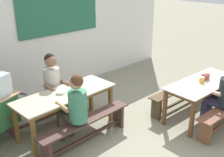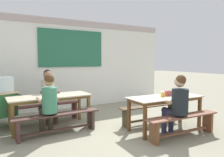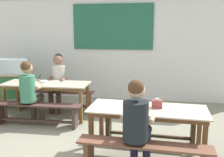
{
  "view_description": "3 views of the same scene",
  "coord_description": "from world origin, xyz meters",
  "px_view_note": "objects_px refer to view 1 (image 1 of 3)",
  "views": [
    {
      "loc": [
        -3.52,
        -2.5,
        2.69
      ],
      "look_at": [
        -0.28,
        0.84,
        0.84
      ],
      "focal_mm": 43.81,
      "sensor_mm": 36.0,
      "label": 1
    },
    {
      "loc": [
        -2.26,
        -3.63,
        1.54
      ],
      "look_at": [
        0.27,
        0.74,
        1.1
      ],
      "focal_mm": 33.45,
      "sensor_mm": 36.0,
      "label": 2
    },
    {
      "loc": [
        1.13,
        -3.86,
        1.85
      ],
      "look_at": [
        0.31,
        0.78,
        0.95
      ],
      "focal_mm": 41.31,
      "sensor_mm": 36.0,
      "label": 3
    }
  ],
  "objects_px": {
    "person_near_front": "(224,92)",
    "bench_near_back": "(178,95)",
    "person_center_facing": "(54,84)",
    "dining_table_near": "(203,86)",
    "condiment_jar": "(202,80)",
    "dining_table_far": "(66,97)",
    "bench_far_front": "(86,127)",
    "person_left_back_turned": "(75,106)",
    "tissue_box": "(205,77)",
    "soup_bowl": "(60,92)",
    "bench_far_back": "(50,106)"
  },
  "relations": [
    {
      "from": "person_center_facing",
      "to": "condiment_jar",
      "type": "relative_size",
      "value": 11.66
    },
    {
      "from": "dining_table_near",
      "to": "condiment_jar",
      "type": "bearing_deg",
      "value": 168.62
    },
    {
      "from": "soup_bowl",
      "to": "dining_table_near",
      "type": "bearing_deg",
      "value": -32.74
    },
    {
      "from": "dining_table_far",
      "to": "tissue_box",
      "type": "xyz_separation_m",
      "value": [
        2.29,
        -1.35,
        0.13
      ]
    },
    {
      "from": "person_center_facing",
      "to": "dining_table_near",
      "type": "bearing_deg",
      "value": -41.81
    },
    {
      "from": "person_left_back_turned",
      "to": "soup_bowl",
      "type": "xyz_separation_m",
      "value": [
        0.07,
        0.49,
        0.04
      ]
    },
    {
      "from": "bench_near_back",
      "to": "person_near_front",
      "type": "relative_size",
      "value": 1.3
    },
    {
      "from": "person_left_back_turned",
      "to": "tissue_box",
      "type": "xyz_separation_m",
      "value": [
        2.43,
        -0.9,
        0.08
      ]
    },
    {
      "from": "person_left_back_turned",
      "to": "dining_table_near",
      "type": "bearing_deg",
      "value": -22.23
    },
    {
      "from": "dining_table_far",
      "to": "condiment_jar",
      "type": "distance_m",
      "value": 2.52
    },
    {
      "from": "person_left_back_turned",
      "to": "tissue_box",
      "type": "bearing_deg",
      "value": -20.2
    },
    {
      "from": "person_left_back_turned",
      "to": "soup_bowl",
      "type": "height_order",
      "value": "person_left_back_turned"
    },
    {
      "from": "person_near_front",
      "to": "bench_near_back",
      "type": "bearing_deg",
      "value": 81.87
    },
    {
      "from": "bench_near_back",
      "to": "tissue_box",
      "type": "bearing_deg",
      "value": -77.36
    },
    {
      "from": "bench_far_back",
      "to": "bench_far_front",
      "type": "distance_m",
      "value": 1.06
    },
    {
      "from": "dining_table_far",
      "to": "bench_far_back",
      "type": "relative_size",
      "value": 1.01
    },
    {
      "from": "dining_table_near",
      "to": "bench_far_back",
      "type": "height_order",
      "value": "dining_table_near"
    },
    {
      "from": "person_near_front",
      "to": "person_center_facing",
      "type": "bearing_deg",
      "value": 130.32
    },
    {
      "from": "bench_far_back",
      "to": "tissue_box",
      "type": "xyz_separation_m",
      "value": [
        2.31,
        -1.88,
        0.51
      ]
    },
    {
      "from": "bench_near_back",
      "to": "soup_bowl",
      "type": "bearing_deg",
      "value": 158.1
    },
    {
      "from": "bench_near_back",
      "to": "person_near_front",
      "type": "xyz_separation_m",
      "value": [
        -0.14,
        -0.98,
        0.43
      ]
    },
    {
      "from": "dining_table_near",
      "to": "bench_near_back",
      "type": "relative_size",
      "value": 1.04
    },
    {
      "from": "dining_table_near",
      "to": "condiment_jar",
      "type": "height_order",
      "value": "condiment_jar"
    },
    {
      "from": "dining_table_near",
      "to": "person_left_back_turned",
      "type": "xyz_separation_m",
      "value": [
        -2.3,
        0.94,
        0.05
      ]
    },
    {
      "from": "bench_far_back",
      "to": "person_center_facing",
      "type": "distance_m",
      "value": 0.47
    },
    {
      "from": "condiment_jar",
      "to": "bench_far_front",
      "type": "bearing_deg",
      "value": 157.73
    },
    {
      "from": "dining_table_far",
      "to": "condiment_jar",
      "type": "relative_size",
      "value": 16.01
    },
    {
      "from": "bench_near_back",
      "to": "person_center_facing",
      "type": "xyz_separation_m",
      "value": [
        -2.11,
        1.34,
        0.46
      ]
    },
    {
      "from": "dining_table_far",
      "to": "person_left_back_turned",
      "type": "xyz_separation_m",
      "value": [
        -0.14,
        -0.45,
        0.05
      ]
    },
    {
      "from": "dining_table_far",
      "to": "condiment_jar",
      "type": "xyz_separation_m",
      "value": [
        2.1,
        -1.38,
        0.13
      ]
    },
    {
      "from": "person_near_front",
      "to": "bench_far_front",
      "type": "bearing_deg",
      "value": 147.0
    },
    {
      "from": "dining_table_near",
      "to": "dining_table_far",
      "type": "bearing_deg",
      "value": 147.17
    },
    {
      "from": "dining_table_far",
      "to": "person_center_facing",
      "type": "xyz_separation_m",
      "value": [
        0.08,
        0.47,
        0.08
      ]
    },
    {
      "from": "person_left_back_turned",
      "to": "condiment_jar",
      "type": "xyz_separation_m",
      "value": [
        2.24,
        -0.93,
        0.08
      ]
    },
    {
      "from": "dining_table_far",
      "to": "person_left_back_turned",
      "type": "relative_size",
      "value": 1.42
    },
    {
      "from": "person_left_back_turned",
      "to": "tissue_box",
      "type": "distance_m",
      "value": 2.59
    },
    {
      "from": "bench_far_back",
      "to": "condiment_jar",
      "type": "bearing_deg",
      "value": -42.14
    },
    {
      "from": "bench_far_front",
      "to": "person_left_back_turned",
      "type": "relative_size",
      "value": 1.4
    },
    {
      "from": "dining_table_far",
      "to": "bench_far_back",
      "type": "bearing_deg",
      "value": 91.51
    },
    {
      "from": "bench_far_front",
      "to": "person_center_facing",
      "type": "xyz_separation_m",
      "value": [
        0.06,
        1.0,
        0.44
      ]
    },
    {
      "from": "bench_far_back",
      "to": "person_near_front",
      "type": "bearing_deg",
      "value": -49.1
    },
    {
      "from": "person_center_facing",
      "to": "soup_bowl",
      "type": "relative_size",
      "value": 8.3
    },
    {
      "from": "dining_table_near",
      "to": "person_left_back_turned",
      "type": "distance_m",
      "value": 2.49
    },
    {
      "from": "bench_far_back",
      "to": "soup_bowl",
      "type": "relative_size",
      "value": 11.31
    },
    {
      "from": "bench_far_front",
      "to": "tissue_box",
      "type": "height_order",
      "value": "tissue_box"
    },
    {
      "from": "bench_near_back",
      "to": "person_left_back_turned",
      "type": "relative_size",
      "value": 1.29
    },
    {
      "from": "dining_table_far",
      "to": "person_center_facing",
      "type": "relative_size",
      "value": 1.37
    },
    {
      "from": "dining_table_near",
      "to": "bench_far_front",
      "type": "xyz_separation_m",
      "value": [
        -2.15,
        0.87,
        -0.36
      ]
    },
    {
      "from": "bench_near_back",
      "to": "person_left_back_turned",
      "type": "bearing_deg",
      "value": 169.93
    },
    {
      "from": "tissue_box",
      "to": "dining_table_near",
      "type": "bearing_deg",
      "value": -160.5
    }
  ]
}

